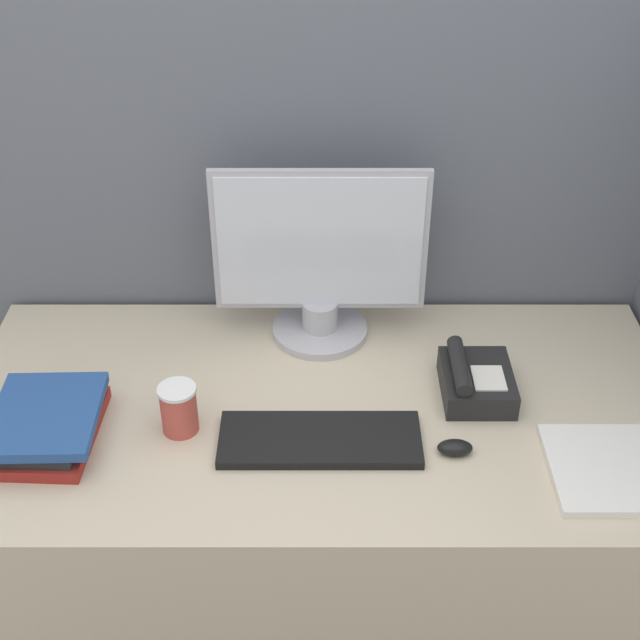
{
  "coord_description": "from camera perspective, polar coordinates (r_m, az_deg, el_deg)",
  "views": [
    {
      "loc": [
        -0.0,
        -1.12,
        2.04
      ],
      "look_at": [
        -0.0,
        0.45,
        0.96
      ],
      "focal_mm": 50.0,
      "sensor_mm": 36.0,
      "label": 1
    }
  ],
  "objects": [
    {
      "name": "book_stack",
      "position": [
        1.97,
        -17.17,
        -6.44
      ],
      "size": [
        0.24,
        0.29,
        0.08
      ],
      "color": "maroon",
      "rests_on": "desk"
    },
    {
      "name": "monitor",
      "position": [
        2.11,
        -0.05,
        3.47
      ],
      "size": [
        0.5,
        0.24,
        0.44
      ],
      "color": "#B7B7BC",
      "rests_on": "desk"
    },
    {
      "name": "cubicle_panel_rear",
      "position": [
        2.27,
        0.03,
        4.55
      ],
      "size": [
        2.01,
        0.04,
        1.79
      ],
      "color": "slate",
      "rests_on": "ground_plane"
    },
    {
      "name": "coffee_cup",
      "position": [
        1.92,
        -8.97,
        -5.63
      ],
      "size": [
        0.08,
        0.08,
        0.11
      ],
      "color": "#BF4C3F",
      "rests_on": "desk"
    },
    {
      "name": "keyboard",
      "position": [
        1.9,
        -0.03,
        -7.66
      ],
      "size": [
        0.43,
        0.16,
        0.02
      ],
      "color": "black",
      "rests_on": "desk"
    },
    {
      "name": "desk_telephone",
      "position": [
        2.04,
        9.93,
        -3.84
      ],
      "size": [
        0.16,
        0.2,
        0.1
      ],
      "color": "black",
      "rests_on": "desk"
    },
    {
      "name": "mouse",
      "position": [
        1.89,
        8.68,
        -8.07
      ],
      "size": [
        0.07,
        0.04,
        0.03
      ],
      "color": "black",
      "rests_on": "desk"
    },
    {
      "name": "desk",
      "position": [
        2.26,
        0.04,
        -12.8
      ],
      "size": [
        1.61,
        0.81,
        0.75
      ],
      "color": "beige",
      "rests_on": "ground_plane"
    },
    {
      "name": "paper_pile",
      "position": [
        1.92,
        17.73,
        -9.05
      ],
      "size": [
        0.22,
        0.25,
        0.02
      ],
      "color": "white",
      "rests_on": "desk"
    }
  ]
}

